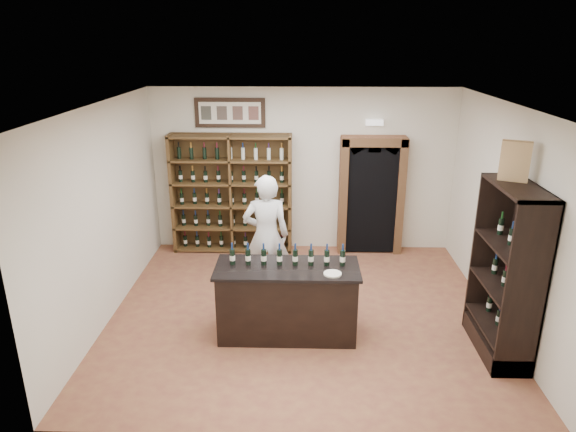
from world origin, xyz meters
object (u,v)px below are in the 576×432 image
at_px(side_cabinet, 505,297).
at_px(shopkeeper, 266,236).
at_px(wine_shelf, 232,193).
at_px(wine_crate, 515,161).
at_px(counter_bottle_0, 232,257).
at_px(tasting_counter, 287,301).

height_order(side_cabinet, shopkeeper, side_cabinet).
xyz_separation_m(side_cabinet, shopkeeper, (-3.08, 1.48, 0.21)).
height_order(wine_shelf, wine_crate, wine_crate).
bearing_deg(counter_bottle_0, tasting_counter, -5.32).
bearing_deg(wine_crate, wine_shelf, 165.88).
bearing_deg(wine_shelf, tasting_counter, -69.44).
distance_m(wine_shelf, tasting_counter, 3.19).
relative_size(wine_shelf, wine_crate, 4.63).
distance_m(side_cabinet, shopkeeper, 3.42).
distance_m(side_cabinet, wine_crate, 1.70).
xyz_separation_m(tasting_counter, counter_bottle_0, (-0.72, 0.07, 0.61)).
height_order(wine_shelf, counter_bottle_0, wine_shelf).
xyz_separation_m(wine_shelf, shopkeeper, (0.75, -1.75, -0.14)).
distance_m(counter_bottle_0, side_cabinet, 3.48).
bearing_deg(wine_shelf, wine_crate, -38.33).
distance_m(tasting_counter, side_cabinet, 2.75).
bearing_deg(counter_bottle_0, wine_shelf, 97.55).
bearing_deg(side_cabinet, wine_crate, 97.02).
xyz_separation_m(side_cabinet, wine_crate, (-0.03, 0.23, 1.68)).
bearing_deg(shopkeeper, wine_crate, 151.67).
height_order(wine_shelf, shopkeeper, wine_shelf).
relative_size(counter_bottle_0, side_cabinet, 0.14).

